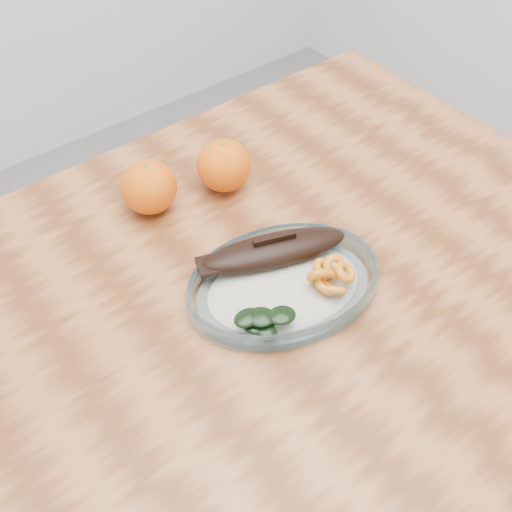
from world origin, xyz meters
name	(u,v)px	position (x,y,z in m)	size (l,w,h in m)	color
dining_table	(234,350)	(0.00, 0.00, 0.65)	(1.20, 0.80, 0.75)	brown
plated_meal	(283,282)	(0.07, -0.02, 0.77)	(0.58, 0.58, 0.08)	white
orange_left	(149,187)	(0.02, 0.23, 0.79)	(0.08, 0.08, 0.08)	#FF6205
orange_right	(224,165)	(0.14, 0.21, 0.79)	(0.08, 0.08, 0.08)	#FF6205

